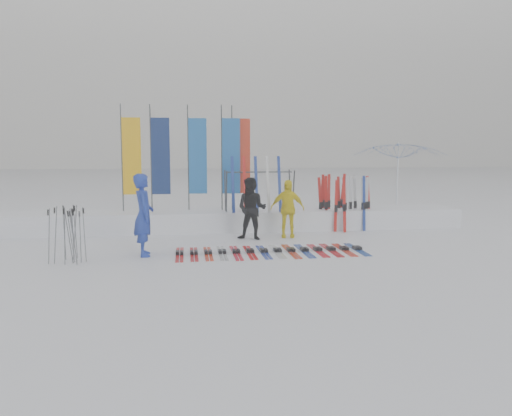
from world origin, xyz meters
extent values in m
plane|color=white|center=(0.00, 0.00, 0.00)|extent=(120.00, 120.00, 0.00)
cube|color=white|center=(0.00, 4.60, 0.30)|extent=(14.00, 1.60, 0.60)
imported|color=#1C35A5|center=(-2.49, 1.02, 0.95)|extent=(0.55, 0.75, 1.90)
imported|color=black|center=(0.24, 2.73, 0.85)|extent=(1.01, 0.91, 1.69)
imported|color=yellow|center=(1.28, 3.00, 0.81)|extent=(0.99, 0.53, 1.61)
imported|color=white|center=(5.72, 5.70, 1.40)|extent=(3.45, 3.50, 2.80)
cube|color=red|center=(-1.69, 0.99, 0.04)|extent=(0.17, 1.64, 0.07)
cube|color=#B00E0E|center=(-1.35, 0.99, 0.04)|extent=(0.17, 1.57, 0.07)
cube|color=red|center=(-1.02, 0.99, 0.04)|extent=(0.17, 1.59, 0.07)
cube|color=#ADAFB4|center=(-0.69, 0.99, 0.04)|extent=(0.17, 1.69, 0.07)
cube|color=red|center=(-0.36, 0.99, 0.04)|extent=(0.17, 1.70, 0.07)
cube|color=red|center=(-0.03, 0.99, 0.04)|extent=(0.17, 1.61, 0.07)
cube|color=#162D99|center=(0.30, 0.99, 0.04)|extent=(0.17, 1.59, 0.07)
cube|color=silver|center=(0.63, 0.99, 0.04)|extent=(0.17, 1.65, 0.07)
cube|color=#B3240E|center=(0.96, 0.99, 0.04)|extent=(0.17, 1.70, 0.07)
cube|color=navy|center=(1.29, 0.99, 0.04)|extent=(0.17, 1.66, 0.07)
cube|color=red|center=(1.62, 0.99, 0.04)|extent=(0.17, 1.60, 0.07)
cube|color=#AC0D14|center=(1.96, 0.99, 0.04)|extent=(0.17, 1.64, 0.07)
cube|color=red|center=(2.29, 0.99, 0.04)|extent=(0.17, 1.58, 0.07)
cube|color=#153E96|center=(2.62, 0.99, 0.04)|extent=(0.17, 1.59, 0.07)
cylinder|color=#595B60|center=(-4.08, 0.34, 0.61)|extent=(0.06, 0.03, 1.22)
cylinder|color=#595B60|center=(-4.29, 0.42, 0.62)|extent=(0.12, 0.03, 1.24)
cylinder|color=#595B60|center=(-3.96, 0.77, 0.61)|extent=(0.13, 0.05, 1.22)
cylinder|color=#595B60|center=(-3.96, 0.55, 0.60)|extent=(0.02, 0.08, 1.19)
cylinder|color=#595B60|center=(-4.01, 0.39, 0.58)|extent=(0.13, 0.09, 1.16)
cylinder|color=#595B60|center=(-4.00, 0.55, 0.57)|extent=(0.15, 0.09, 1.14)
cylinder|color=#595B60|center=(-3.98, 0.88, 0.61)|extent=(0.05, 0.09, 1.23)
cylinder|color=#595B60|center=(-3.97, 0.59, 0.57)|extent=(0.13, 0.10, 1.14)
cylinder|color=#595B60|center=(-4.42, 0.42, 0.60)|extent=(0.09, 0.02, 1.20)
cylinder|color=#595B60|center=(-3.88, 0.23, 0.61)|extent=(0.10, 0.08, 1.22)
cylinder|color=#595B60|center=(-4.18, 0.74, 0.62)|extent=(0.03, 0.15, 1.24)
cylinder|color=#595B60|center=(-3.78, 0.41, 0.57)|extent=(0.04, 0.13, 1.14)
cylinder|color=#595B60|center=(-3.73, 0.58, 0.60)|extent=(0.08, 0.16, 1.20)
cylinder|color=#383A3F|center=(-3.40, 4.84, 2.20)|extent=(0.04, 0.04, 3.20)
cube|color=#FBB60D|center=(-3.11, 4.84, 2.25)|extent=(0.55, 0.03, 2.30)
cylinder|color=#383A3F|center=(-2.54, 4.82, 2.20)|extent=(0.04, 0.04, 3.20)
cube|color=navy|center=(-2.25, 4.82, 2.25)|extent=(0.55, 0.03, 2.30)
cylinder|color=#383A3F|center=(-1.43, 4.88, 2.20)|extent=(0.04, 0.04, 3.20)
cube|color=#1860B4|center=(-1.14, 4.88, 2.25)|extent=(0.55, 0.03, 2.30)
cylinder|color=#383A3F|center=(-0.41, 4.78, 2.20)|extent=(0.04, 0.04, 3.20)
cube|color=#175CAF|center=(-0.12, 4.78, 2.25)|extent=(0.55, 0.03, 2.30)
cylinder|color=#383A3F|center=(-0.08, 4.89, 2.20)|extent=(0.04, 0.04, 3.20)
cube|color=red|center=(0.21, 4.89, 2.25)|extent=(0.55, 0.03, 2.30)
cylinder|color=#383A3F|center=(-0.34, 3.95, 1.23)|extent=(0.04, 0.30, 1.23)
cylinder|color=#383A3F|center=(-0.34, 4.45, 1.23)|extent=(0.04, 0.30, 1.23)
cylinder|color=#383A3F|center=(1.66, 3.95, 1.23)|extent=(0.04, 0.30, 1.23)
cylinder|color=#383A3F|center=(1.66, 4.45, 1.23)|extent=(0.04, 0.30, 1.23)
cylinder|color=#383A3F|center=(0.66, 4.20, 1.78)|extent=(2.00, 0.04, 0.04)
cube|color=silver|center=(3.87, 4.08, 0.80)|extent=(0.09, 0.04, 1.60)
cube|color=silver|center=(3.20, 3.71, 0.85)|extent=(0.09, 0.04, 1.69)
cube|color=red|center=(3.29, 4.65, 0.80)|extent=(0.09, 0.04, 1.60)
cube|color=red|center=(2.78, 4.79, 0.76)|extent=(0.09, 0.02, 1.52)
cube|color=red|center=(3.14, 3.62, 0.81)|extent=(0.09, 0.04, 1.63)
cube|color=navy|center=(3.81, 3.80, 0.83)|extent=(0.09, 0.04, 1.67)
cube|color=silver|center=(4.08, 4.31, 0.80)|extent=(0.09, 0.03, 1.60)
cube|color=red|center=(2.85, 4.80, 0.83)|extent=(0.09, 0.03, 1.67)
cube|color=red|center=(3.43, 4.78, 0.85)|extent=(0.09, 0.03, 1.69)
cube|color=navy|center=(3.38, 4.39, 0.79)|extent=(0.09, 0.04, 1.58)
cube|color=red|center=(2.91, 3.73, 0.78)|extent=(0.09, 0.03, 1.55)
cube|color=silver|center=(3.51, 4.17, 0.82)|extent=(0.09, 0.04, 1.63)
cube|color=red|center=(2.91, 4.48, 0.84)|extent=(0.09, 0.04, 1.69)
cube|color=red|center=(2.63, 4.42, 0.80)|extent=(0.09, 0.03, 1.60)
cube|color=silver|center=(3.75, 4.42, 0.82)|extent=(0.09, 0.02, 1.64)
cube|color=red|center=(2.74, 4.16, 0.83)|extent=(0.09, 0.04, 1.66)
cube|color=red|center=(4.17, 4.38, 0.81)|extent=(0.09, 0.03, 1.63)
camera|label=1|loc=(-1.53, -10.56, 2.41)|focal=35.00mm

